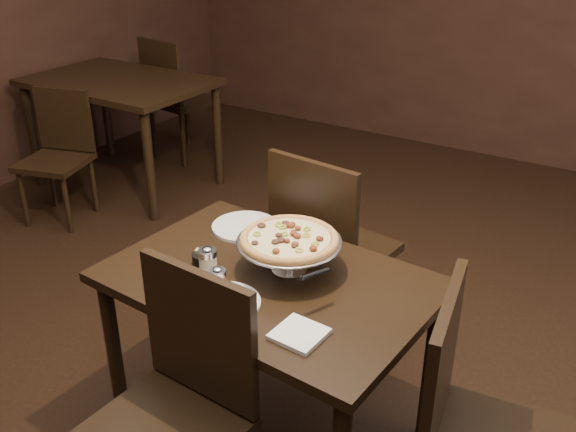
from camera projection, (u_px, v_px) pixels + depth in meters
The scene contains 16 objects.
room at pixel (277, 84), 2.08m from camera, with size 6.04×7.04×2.84m.
dining_table at pixel (269, 299), 2.35m from camera, with size 1.20×0.85×0.72m.
background_table at pixel (120, 94), 4.56m from camera, with size 1.28×0.85×0.80m.
pizza_stand at pixel (289, 239), 2.29m from camera, with size 0.38×0.38×0.16m.
parmesan_shaker at pixel (208, 263), 2.28m from camera, with size 0.07×0.07×0.12m.
pepper_flake_shaker at pixel (218, 281), 2.19m from camera, with size 0.06×0.06×0.10m.
packet_caddy at pixel (204, 260), 2.36m from camera, with size 0.08×0.08×0.07m.
napkin_stack at pixel (299, 334), 1.99m from camera, with size 0.15×0.15×0.02m, color white.
plate_left at pixel (245, 227), 2.64m from camera, with size 0.27×0.27×0.01m, color silver.
plate_near at pixel (223, 303), 2.14m from camera, with size 0.26×0.26×0.01m, color silver.
serving_spatula at pixel (316, 274), 2.08m from camera, with size 0.13×0.13×0.02m.
chair_far at pixel (328, 244), 2.91m from camera, with size 0.51×0.51×0.98m.
chair_near at pixel (176, 405), 2.01m from camera, with size 0.47×0.47×0.95m.
chair_side at pixel (477, 430), 1.90m from camera, with size 0.52×0.52×0.97m.
bg_chair_far at pixel (175, 95), 5.11m from camera, with size 0.52×0.52×0.98m.
bg_chair_near at pixel (59, 151), 4.18m from camera, with size 0.49×0.49×0.85m.
Camera 1 is at (1.18, -1.69, 1.94)m, focal length 40.00 mm.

